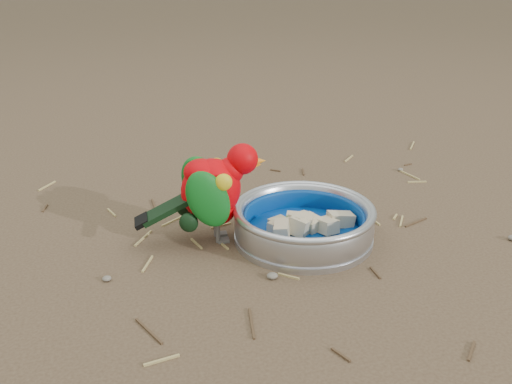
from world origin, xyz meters
name	(u,v)px	position (x,y,z in m)	size (l,w,h in m)	color
ground	(309,244)	(0.00, 0.00, 0.00)	(60.00, 60.00, 0.00)	brown
food_bowl	(303,235)	(0.00, 0.02, 0.01)	(0.24, 0.24, 0.02)	#B2B2BA
bowl_wall	(304,219)	(0.00, 0.02, 0.04)	(0.24, 0.24, 0.04)	#B2B2BA
fruit_wedges	(304,223)	(0.00, 0.02, 0.03)	(0.14, 0.14, 0.03)	#BFAE88
lory_parrot	(214,196)	(-0.15, 0.06, 0.08)	(0.10, 0.20, 0.16)	#CD0006
ground_debris	(312,229)	(0.02, 0.04, 0.00)	(0.90, 0.80, 0.01)	tan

